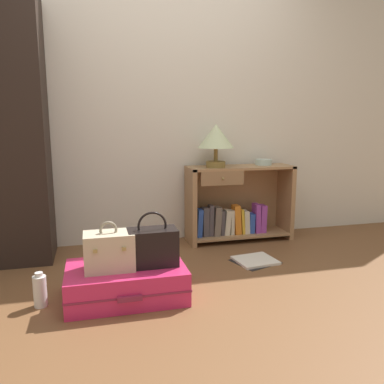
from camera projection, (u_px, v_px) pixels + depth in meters
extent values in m
plane|color=brown|center=(202.00, 312.00, 2.28)|extent=(9.00, 9.00, 0.00)
cube|color=silver|center=(156.00, 96.00, 3.47)|extent=(6.40, 0.10, 2.60)
cube|color=#A37A51|center=(191.00, 206.00, 3.49)|extent=(0.04, 0.31, 0.68)
cube|color=#A37A51|center=(285.00, 201.00, 3.71)|extent=(0.04, 0.31, 0.68)
cube|color=#A37A51|center=(240.00, 167.00, 3.54)|extent=(0.96, 0.31, 0.02)
cube|color=#A37A51|center=(239.00, 233.00, 3.65)|extent=(0.88, 0.31, 0.02)
cube|color=#A37A51|center=(234.00, 200.00, 3.74)|extent=(0.88, 0.01, 0.66)
cube|color=#8F6B47|center=(222.00, 178.00, 3.36)|extent=(0.38, 0.02, 0.12)
sphere|color=#9E844C|center=(223.00, 179.00, 3.35)|extent=(0.02, 0.02, 0.02)
cube|color=#2D51B2|center=(199.00, 223.00, 3.51)|extent=(0.06, 0.11, 0.25)
cube|color=#4C474C|center=(205.00, 222.00, 3.52)|extent=(0.05, 0.08, 0.26)
cube|color=#4C474C|center=(211.00, 220.00, 3.53)|extent=(0.04, 0.08, 0.28)
cube|color=#726659|center=(216.00, 221.00, 3.55)|extent=(0.07, 0.12, 0.26)
cube|color=#4C474C|center=(222.00, 223.00, 3.56)|extent=(0.04, 0.09, 0.22)
cube|color=beige|center=(227.00, 222.00, 3.58)|extent=(0.06, 0.11, 0.23)
cube|color=beige|center=(231.00, 222.00, 3.59)|extent=(0.03, 0.09, 0.22)
cube|color=orange|center=(236.00, 219.00, 3.59)|extent=(0.07, 0.10, 0.27)
cube|color=gold|center=(241.00, 221.00, 3.61)|extent=(0.04, 0.11, 0.23)
cube|color=beige|center=(245.00, 222.00, 3.62)|extent=(0.06, 0.11, 0.21)
cube|color=#2D51B2|center=(251.00, 223.00, 3.64)|extent=(0.05, 0.10, 0.18)
cube|color=purple|center=(256.00, 218.00, 3.64)|extent=(0.05, 0.12, 0.27)
cube|color=purple|center=(262.00, 218.00, 3.66)|extent=(0.06, 0.11, 0.25)
cylinder|color=olive|center=(216.00, 164.00, 3.46)|extent=(0.17, 0.17, 0.05)
cylinder|color=olive|center=(216.00, 155.00, 3.45)|extent=(0.04, 0.04, 0.12)
cone|color=beige|center=(216.00, 136.00, 3.42)|extent=(0.31, 0.31, 0.20)
cylinder|color=silver|center=(263.00, 162.00, 3.63)|extent=(0.15, 0.15, 0.05)
cube|color=#DB2860|center=(126.00, 282.00, 2.44)|extent=(0.72, 0.46, 0.21)
cube|color=maroon|center=(126.00, 282.00, 2.44)|extent=(0.73, 0.47, 0.01)
cube|color=maroon|center=(130.00, 299.00, 2.22)|extent=(0.14, 0.02, 0.03)
cube|color=beige|center=(109.00, 251.00, 2.36)|extent=(0.30, 0.19, 0.23)
torus|color=gray|center=(108.00, 230.00, 2.33)|extent=(0.11, 0.02, 0.11)
cube|color=tan|center=(95.00, 251.00, 2.23)|extent=(0.02, 0.01, 0.02)
cube|color=tan|center=(124.00, 249.00, 2.27)|extent=(0.02, 0.01, 0.02)
cube|color=black|center=(153.00, 247.00, 2.43)|extent=(0.30, 0.17, 0.23)
torus|color=black|center=(152.00, 226.00, 2.41)|extent=(0.18, 0.01, 0.18)
cylinder|color=white|center=(40.00, 291.00, 2.33)|extent=(0.08, 0.08, 0.19)
cylinder|color=silver|center=(39.00, 275.00, 2.31)|extent=(0.05, 0.05, 0.02)
cube|color=white|center=(255.00, 260.00, 3.08)|extent=(0.33, 0.31, 0.02)
cube|color=black|center=(255.00, 261.00, 3.08)|extent=(0.39, 0.37, 0.01)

